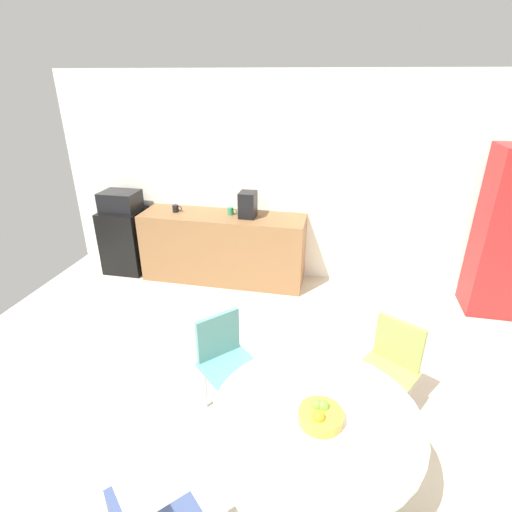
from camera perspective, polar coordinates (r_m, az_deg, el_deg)
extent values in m
plane|color=beige|center=(3.28, -5.39, -26.04)|extent=(6.00, 6.00, 0.00)
cube|color=white|center=(5.16, 3.94, 10.78)|extent=(6.00, 0.10, 2.60)
cube|color=brown|center=(5.26, -4.70, 1.23)|extent=(2.11, 0.60, 0.90)
cube|color=black|center=(5.80, -18.15, 2.17)|extent=(0.54, 0.54, 0.87)
cube|color=black|center=(5.63, -18.90, 7.47)|extent=(0.48, 0.38, 0.26)
cube|color=#B21E1E|center=(5.13, 32.45, 2.66)|extent=(0.60, 0.50, 1.89)
cylinder|color=silver|center=(3.05, 7.63, -31.16)|extent=(0.44, 0.44, 0.03)
cylinder|color=silver|center=(2.76, 8.11, -26.79)|extent=(0.08, 0.08, 0.71)
cylinder|color=white|center=(2.50, 8.61, -21.87)|extent=(1.22, 1.22, 0.03)
cylinder|color=silver|center=(3.32, 18.69, -21.37)|extent=(0.02, 0.02, 0.42)
cylinder|color=silver|center=(3.40, 13.67, -19.22)|extent=(0.02, 0.02, 0.42)
cylinder|color=silver|center=(3.54, 21.01, -18.33)|extent=(0.02, 0.02, 0.42)
cylinder|color=silver|center=(3.62, 16.29, -16.43)|extent=(0.02, 0.02, 0.42)
cube|color=#8C934C|center=(3.32, 17.92, -15.95)|extent=(0.58, 0.58, 0.03)
cube|color=#8C934C|center=(3.34, 19.85, -11.57)|extent=(0.34, 0.23, 0.38)
cylinder|color=silver|center=(3.35, 0.49, -19.16)|extent=(0.02, 0.02, 0.42)
cylinder|color=silver|center=(3.23, -4.38, -21.35)|extent=(0.02, 0.02, 0.42)
cylinder|color=silver|center=(3.54, -2.62, -16.27)|extent=(0.02, 0.02, 0.42)
cylinder|color=silver|center=(3.43, -7.27, -18.16)|extent=(0.02, 0.02, 0.42)
cube|color=teal|center=(3.23, -3.55, -15.79)|extent=(0.59, 0.59, 0.03)
cube|color=teal|center=(3.24, -5.47, -11.24)|extent=(0.29, 0.31, 0.38)
cylinder|color=gold|center=(2.43, 9.27, -21.80)|extent=(0.25, 0.25, 0.07)
sphere|color=#66B233|center=(2.44, 9.63, -20.46)|extent=(0.07, 0.07, 0.07)
sphere|color=orange|center=(2.38, 9.02, -21.89)|extent=(0.07, 0.07, 0.07)
sphere|color=#66B233|center=(2.44, 8.74, -20.38)|extent=(0.07, 0.07, 0.07)
cylinder|color=black|center=(5.29, -11.48, 6.71)|extent=(0.08, 0.08, 0.09)
torus|color=black|center=(5.26, -10.90, 6.73)|extent=(0.06, 0.01, 0.06)
cylinder|color=#338C59|center=(5.09, -3.71, 6.47)|extent=(0.08, 0.08, 0.09)
torus|color=#338C59|center=(5.08, -3.08, 6.48)|extent=(0.06, 0.01, 0.06)
cube|color=black|center=(4.96, -1.20, 7.39)|extent=(0.20, 0.24, 0.32)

